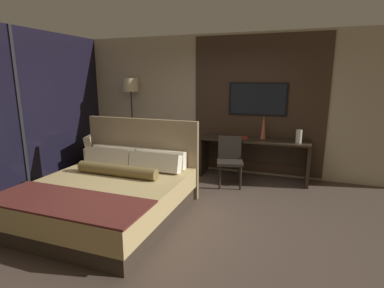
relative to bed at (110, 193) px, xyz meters
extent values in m
plane|color=#4C3D33|center=(0.90, 0.05, -0.33)|extent=(16.00, 16.00, 0.00)
cube|color=#BCAD8E|center=(0.90, 2.65, 1.07)|extent=(7.20, 0.06, 2.80)
cube|color=#3D2B1E|center=(1.69, 2.61, 1.07)|extent=(2.57, 0.03, 2.70)
cube|color=black|center=(-2.10, 0.45, 1.07)|extent=(0.02, 6.00, 2.80)
cube|color=black|center=(-2.08, 0.45, 1.07)|extent=(0.04, 0.06, 2.80)
cube|color=black|center=(-2.08, 0.45, -0.29)|extent=(0.05, 6.00, 0.08)
cube|color=#33281E|center=(0.00, -0.14, -0.22)|extent=(1.92, 2.06, 0.22)
cube|color=tan|center=(0.00, -0.14, 0.04)|extent=(1.98, 2.13, 0.31)
cube|color=#56231E|center=(0.00, -0.83, 0.21)|extent=(1.99, 0.74, 0.02)
cube|color=#7F6B4C|center=(0.00, 0.97, 0.31)|extent=(2.01, 0.08, 1.28)
cube|color=beige|center=(-0.42, 0.83, 0.33)|extent=(0.83, 0.23, 0.31)
cube|color=beige|center=(0.42, 0.83, 0.33)|extent=(0.83, 0.23, 0.31)
cube|color=beige|center=(-0.42, 0.62, 0.33)|extent=(0.83, 0.25, 0.32)
cube|color=beige|center=(0.42, 0.62, 0.33)|extent=(0.83, 0.25, 0.32)
cylinder|color=brown|center=(0.00, 0.20, 0.28)|extent=(1.28, 0.17, 0.17)
cube|color=#2D2319|center=(1.69, 2.30, 0.44)|extent=(2.07, 0.57, 0.03)
cube|color=#2D2319|center=(0.68, 2.30, 0.05)|extent=(0.06, 0.51, 0.76)
cube|color=#2D2319|center=(2.70, 2.30, 0.05)|extent=(0.06, 0.51, 0.76)
cube|color=#2D2319|center=(1.69, 2.56, 0.12)|extent=(1.95, 0.02, 0.38)
cube|color=black|center=(1.69, 2.57, 1.20)|extent=(1.12, 0.04, 0.63)
cube|color=black|center=(1.69, 2.55, 1.20)|extent=(1.06, 0.01, 0.58)
cube|color=#28231E|center=(1.36, 1.72, 0.12)|extent=(0.56, 0.54, 0.05)
cube|color=#28231E|center=(1.31, 1.90, 0.36)|extent=(0.43, 0.22, 0.42)
cylinder|color=black|center=(1.23, 1.51, -0.12)|extent=(0.04, 0.04, 0.43)
cylinder|color=black|center=(1.58, 1.61, -0.12)|extent=(0.04, 0.04, 0.43)
cylinder|color=black|center=(1.14, 1.84, -0.12)|extent=(0.04, 0.04, 0.43)
cylinder|color=black|center=(1.49, 1.94, -0.12)|extent=(0.04, 0.04, 0.43)
cube|color=#998460|center=(-1.31, 1.78, -0.13)|extent=(0.86, 0.76, 0.41)
cube|color=#998460|center=(-1.58, 1.68, 0.26)|extent=(0.37, 0.59, 0.38)
cube|color=#998460|center=(-1.20, 1.47, -0.06)|extent=(0.71, 0.33, 0.55)
cube|color=#998460|center=(-1.42, 2.08, -0.06)|extent=(0.71, 0.33, 0.55)
cylinder|color=#282623|center=(-1.02, 2.38, -0.32)|extent=(0.28, 0.28, 0.03)
cylinder|color=#332D28|center=(-1.02, 2.38, 0.51)|extent=(0.03, 0.03, 1.69)
cylinder|color=beige|center=(-1.02, 2.38, 1.46)|extent=(0.34, 0.34, 0.28)
cone|color=#B2563D|center=(1.85, 2.40, 0.70)|extent=(0.11, 0.11, 0.47)
cylinder|color=silver|center=(2.50, 2.22, 0.58)|extent=(0.11, 0.11, 0.24)
cube|color=maroon|center=(1.46, 2.29, 0.48)|extent=(0.24, 0.17, 0.03)
camera|label=1|loc=(2.48, -3.40, 1.63)|focal=28.00mm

